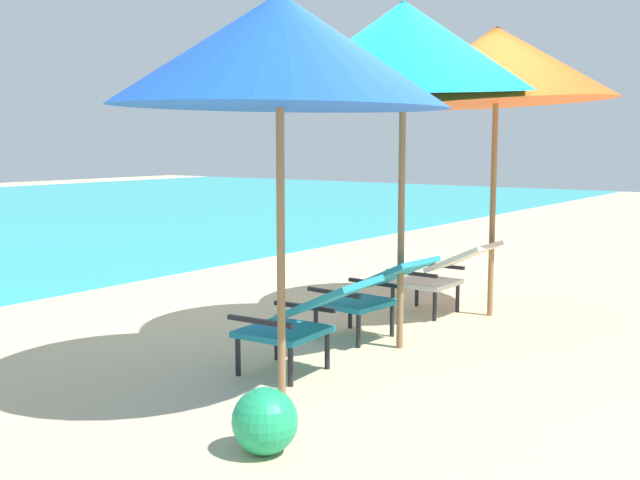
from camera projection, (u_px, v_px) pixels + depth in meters
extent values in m
plane|color=#CCB78E|center=(63.00, 285.00, 8.27)|extent=(40.00, 40.00, 0.00)
cube|color=teal|center=(283.00, 331.00, 5.08)|extent=(0.55, 0.54, 0.04)
cube|color=teal|center=(330.00, 298.00, 4.85)|extent=(0.56, 0.55, 0.27)
cylinder|color=black|center=(238.00, 356.00, 5.02)|extent=(0.04, 0.04, 0.26)
cylinder|color=black|center=(277.00, 342.00, 5.39)|extent=(0.04, 0.04, 0.26)
cylinder|color=black|center=(291.00, 366.00, 4.80)|extent=(0.04, 0.04, 0.26)
cylinder|color=black|center=(327.00, 350.00, 5.17)|extent=(0.04, 0.04, 0.26)
cube|color=black|center=(260.00, 321.00, 4.84)|extent=(0.07, 0.50, 0.03)
cube|color=black|center=(305.00, 307.00, 5.28)|extent=(0.07, 0.50, 0.03)
cube|color=teal|center=(354.00, 303.00, 5.99)|extent=(0.55, 0.53, 0.04)
cube|color=teal|center=(393.00, 274.00, 5.72)|extent=(0.55, 0.55, 0.27)
cylinder|color=black|center=(316.00, 322.00, 5.97)|extent=(0.04, 0.04, 0.26)
cylinder|color=black|center=(350.00, 313.00, 6.31)|extent=(0.04, 0.04, 0.26)
cylinder|color=black|center=(359.00, 331.00, 5.71)|extent=(0.04, 0.04, 0.26)
cylinder|color=black|center=(392.00, 320.00, 6.04)|extent=(0.04, 0.04, 0.26)
cube|color=black|center=(334.00, 293.00, 5.78)|extent=(0.06, 0.50, 0.03)
cube|color=black|center=(374.00, 283.00, 6.17)|extent=(0.06, 0.50, 0.03)
cube|color=silver|center=(426.00, 283.00, 6.84)|extent=(0.52, 0.50, 0.04)
cube|color=silver|center=(464.00, 257.00, 6.59)|extent=(0.52, 0.52, 0.27)
cylinder|color=black|center=(393.00, 300.00, 6.81)|extent=(0.04, 0.04, 0.26)
cylinder|color=black|center=(417.00, 292.00, 7.16)|extent=(0.04, 0.04, 0.26)
cylinder|color=black|center=(435.00, 306.00, 6.56)|extent=(0.04, 0.04, 0.26)
cylinder|color=black|center=(458.00, 298.00, 6.92)|extent=(0.04, 0.04, 0.26)
cube|color=black|center=(411.00, 273.00, 6.62)|extent=(0.03, 0.50, 0.03)
cube|color=black|center=(439.00, 266.00, 7.04)|extent=(0.03, 0.50, 0.03)
cylinder|color=olive|center=(281.00, 252.00, 4.52)|extent=(0.05, 0.05, 1.76)
cone|color=blue|center=(280.00, 50.00, 4.37)|extent=(2.02, 2.03, 0.68)
cylinder|color=olive|center=(401.00, 220.00, 5.60)|extent=(0.05, 0.05, 1.93)
cone|color=#0A93AD|center=(404.00, 46.00, 5.44)|extent=(2.54, 2.52, 0.77)
sphere|color=#4C3823|center=(404.00, 5.00, 5.41)|extent=(0.07, 0.07, 0.07)
cylinder|color=olive|center=(493.00, 210.00, 6.67)|extent=(0.05, 0.05, 1.89)
cone|color=#EA5619|center=(497.00, 65.00, 6.51)|extent=(2.74, 2.75, 0.74)
sphere|color=#4C3823|center=(498.00, 30.00, 6.48)|extent=(0.07, 0.07, 0.07)
sphere|color=#1E9E60|center=(265.00, 421.00, 3.76)|extent=(0.33, 0.33, 0.33)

